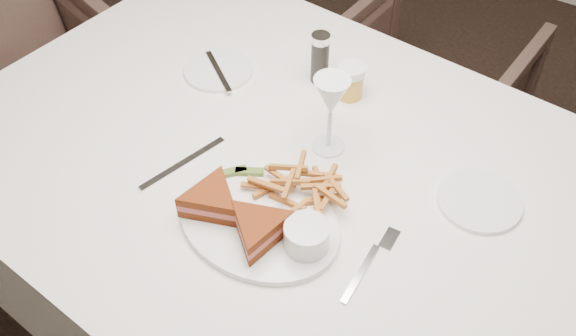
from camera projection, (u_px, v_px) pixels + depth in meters
The scene contains 4 objects.
table at pixel (299, 276), 1.55m from camera, with size 1.49×0.99×0.75m, color white.
chair_far at pixel (422, 92), 2.14m from camera, with size 0.58×0.55×0.60m, color #4C372F.
chair_left at pixel (15, 98), 2.05m from camera, with size 0.67×0.63×0.69m, color #4C372F.
table_setting at pixel (287, 176), 1.21m from camera, with size 0.82×0.60×0.18m.
Camera 1 is at (0.06, -0.47, 1.68)m, focal length 40.00 mm.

